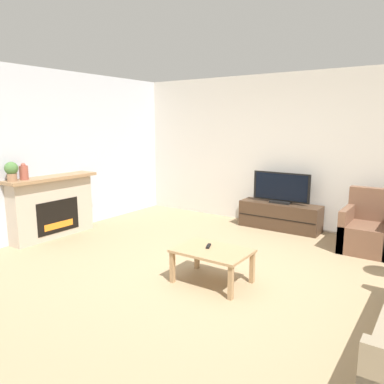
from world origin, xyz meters
TOP-DOWN VIEW (x-y plane):
  - ground_plane at (0.00, 0.00)m, footprint 24.00×24.00m
  - wall_back at (0.00, 2.78)m, footprint 12.00×0.06m
  - wall_left at (-3.19, 0.00)m, footprint 0.06×12.00m
  - fireplace at (-3.02, -0.04)m, footprint 0.41×1.51m
  - mantel_vase_left at (-3.00, -0.49)m, footprint 0.13×0.13m
  - potted_plant at (-3.00, -0.68)m, footprint 0.19×0.19m
  - tv_stand at (-0.12, 2.50)m, footprint 1.40×0.43m
  - tv at (-0.12, 2.50)m, footprint 1.01×0.18m
  - armchair at (1.37, 2.15)m, footprint 0.70×0.76m
  - coffee_table at (0.08, -0.11)m, footprint 0.85×0.60m
  - remote at (-0.01, -0.05)m, footprint 0.09×0.15m

SIDE VIEW (x-z plane):
  - ground_plane at x=0.00m, z-range 0.00..0.00m
  - tv_stand at x=-0.12m, z-range 0.00..0.46m
  - armchair at x=1.37m, z-range -0.16..0.73m
  - coffee_table at x=0.08m, z-range 0.15..0.55m
  - remote at x=-0.01m, z-range 0.40..0.42m
  - fireplace at x=-3.02m, z-range 0.01..1.02m
  - tv at x=-0.12m, z-range 0.45..0.99m
  - mantel_vase_left at x=-3.00m, z-range 0.99..1.25m
  - potted_plant at x=-3.00m, z-range 1.02..1.31m
  - wall_back at x=0.00m, z-range 0.00..2.70m
  - wall_left at x=-3.19m, z-range 0.00..2.70m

